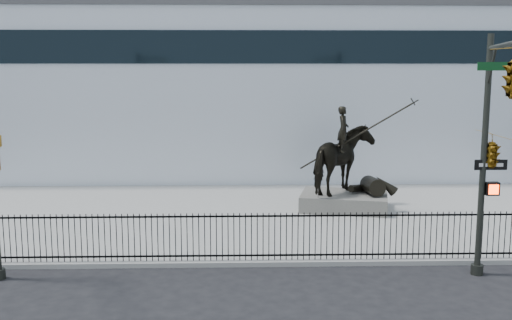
{
  "coord_description": "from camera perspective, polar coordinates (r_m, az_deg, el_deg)",
  "views": [
    {
      "loc": [
        -0.01,
        -16.59,
        6.13
      ],
      "look_at": [
        0.61,
        6.0,
        2.54
      ],
      "focal_mm": 42.0,
      "sensor_mm": 36.0,
      "label": 1
    }
  ],
  "objects": [
    {
      "name": "picket_fence",
      "position": [
        18.59,
        -1.49,
        -7.31
      ],
      "size": [
        22.1,
        0.1,
        1.5
      ],
      "color": "black",
      "rests_on": "plaza"
    },
    {
      "name": "building",
      "position": [
        36.62,
        -1.57,
        6.48
      ],
      "size": [
        44.0,
        14.0,
        9.0
      ],
      "primitive_type": "cube",
      "color": "white",
      "rests_on": "ground"
    },
    {
      "name": "statue_plinth",
      "position": [
        25.41,
        8.39,
        -3.91
      ],
      "size": [
        3.99,
        3.17,
        0.66
      ],
      "primitive_type": "cube",
      "rotation": [
        0.0,
        0.0,
        -0.23
      ],
      "color": "#55534D",
      "rests_on": "plaza"
    },
    {
      "name": "ground",
      "position": [
        17.68,
        -1.47,
        -11.26
      ],
      "size": [
        120.0,
        120.0,
        0.0
      ],
      "primitive_type": "plane",
      "color": "black",
      "rests_on": "ground"
    },
    {
      "name": "equestrian_statue",
      "position": [
        25.08,
        8.63,
        -0.08
      ],
      "size": [
        4.43,
        3.27,
        3.84
      ],
      "rotation": [
        0.0,
        0.0,
        -0.23
      ],
      "color": "black",
      "rests_on": "statue_plinth"
    },
    {
      "name": "traffic_signal_right",
      "position": [
        16.01,
        22.34,
        3.77
      ],
      "size": [
        2.17,
        6.86,
        7.0
      ],
      "color": "black",
      "rests_on": "ground"
    },
    {
      "name": "plaza",
      "position": [
        24.35,
        -1.51,
        -5.37
      ],
      "size": [
        30.0,
        12.0,
        0.15
      ],
      "primitive_type": "cube",
      "color": "gray",
      "rests_on": "ground"
    }
  ]
}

